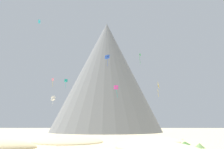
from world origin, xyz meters
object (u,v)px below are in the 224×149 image
object	(u,v)px
kite_green_high	(140,57)
bush_near_left	(199,146)
rock_massif	(107,78)
kite_blue_mid	(107,57)
kite_cyan_high	(39,22)
kite_white_mid	(53,98)
kite_gold_mid	(158,86)
bush_low_patch	(185,143)
kite_teal_mid	(66,81)
kite_pink_mid	(53,80)
kite_magenta_low	(116,87)
bush_mid_center	(63,140)

from	to	relation	value
kite_green_high	bush_near_left	bearing A→B (deg)	-81.31
rock_massif	kite_blue_mid	world-z (taller)	rock_massif
bush_near_left	kite_cyan_high	distance (m)	50.88
rock_massif	kite_blue_mid	distance (m)	57.54
kite_white_mid	kite_gold_mid	world-z (taller)	kite_gold_mid
kite_white_mid	kite_gold_mid	size ratio (longest dim) A/B	0.79
kite_white_mid	kite_gold_mid	bearing A→B (deg)	-97.32
kite_cyan_high	kite_gold_mid	bearing A→B (deg)	-141.93
bush_low_patch	kite_teal_mid	world-z (taller)	kite_teal_mid
kite_pink_mid	kite_magenta_low	world-z (taller)	kite_pink_mid
bush_mid_center	kite_teal_mid	distance (m)	36.46
kite_blue_mid	kite_gold_mid	xyz separation A→B (m)	(16.77, 3.04, -8.93)
kite_white_mid	bush_near_left	bearing A→B (deg)	-120.57
bush_mid_center	kite_cyan_high	xyz separation A→B (m)	(-8.28, -1.30, 32.35)
bush_mid_center	kite_gold_mid	size ratio (longest dim) A/B	0.55
bush_near_left	kite_pink_mid	size ratio (longest dim) A/B	0.61
kite_pink_mid	kite_magenta_low	distance (m)	36.92
kite_green_high	kite_blue_mid	world-z (taller)	kite_green_high
bush_low_patch	bush_near_left	world-z (taller)	bush_near_left
kite_blue_mid	kite_magenta_low	size ratio (longest dim) A/B	1.21
rock_massif	kite_gold_mid	bearing A→B (deg)	-70.87
kite_pink_mid	bush_low_patch	bearing A→B (deg)	-142.96
bush_mid_center	kite_white_mid	size ratio (longest dim) A/B	0.69
bush_mid_center	kite_cyan_high	distance (m)	33.42
bush_low_patch	kite_magenta_low	xyz separation A→B (m)	(-15.05, 4.95, 13.22)
bush_low_patch	kite_white_mid	world-z (taller)	kite_white_mid
kite_green_high	kite_teal_mid	world-z (taller)	kite_green_high
bush_mid_center	kite_magenta_low	xyz separation A→B (m)	(13.50, -1.93, 13.13)
bush_low_patch	kite_magenta_low	bearing A→B (deg)	161.80
bush_mid_center	kite_green_high	xyz separation A→B (m)	(23.88, 28.08, 31.53)
kite_teal_mid	kite_white_mid	bearing A→B (deg)	-120.32
bush_low_patch	bush_mid_center	xyz separation A→B (m)	(-28.54, 6.88, 0.09)
kite_white_mid	kite_blue_mid	world-z (taller)	kite_blue_mid
bush_low_patch	kite_pink_mid	size ratio (longest dim) A/B	0.71
rock_massif	kite_magenta_low	size ratio (longest dim) A/B	26.91
kite_pink_mid	kite_gold_mid	distance (m)	40.84
rock_massif	bush_near_left	bearing A→B (deg)	-75.68
rock_massif	kite_pink_mid	distance (m)	47.78
kite_blue_mid	kite_gold_mid	size ratio (longest dim) A/B	0.79
bush_near_left	kite_blue_mid	size ratio (longest dim) A/B	0.53
bush_low_patch	kite_green_high	xyz separation A→B (m)	(-4.67, 34.95, 31.63)
kite_blue_mid	bush_low_patch	bearing A→B (deg)	-171.53
bush_mid_center	rock_massif	world-z (taller)	rock_massif
kite_blue_mid	kite_pink_mid	bearing A→B (deg)	16.59
kite_white_mid	kite_teal_mid	distance (m)	8.78
bush_low_patch	bush_mid_center	distance (m)	29.36
kite_cyan_high	kite_magenta_low	world-z (taller)	kite_cyan_high
kite_blue_mid	bush_near_left	bearing A→B (deg)	179.85
bush_low_patch	kite_cyan_high	world-z (taller)	kite_cyan_high
kite_pink_mid	kite_white_mid	bearing A→B (deg)	-6.92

